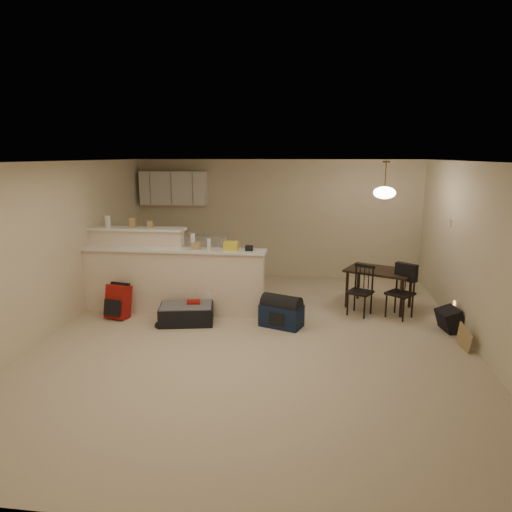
% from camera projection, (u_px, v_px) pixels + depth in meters
% --- Properties ---
extents(room, '(7.00, 7.02, 2.50)m').
position_uv_depth(room, '(257.00, 253.00, 6.35)').
color(room, beige).
rests_on(room, ground).
extents(breakfast_bar, '(3.08, 0.58, 1.39)m').
position_uv_depth(breakfast_bar, '(160.00, 275.00, 7.66)').
color(breakfast_bar, beige).
rests_on(breakfast_bar, ground).
extents(upper_cabinets, '(1.40, 0.34, 0.70)m').
position_uv_depth(upper_cabinets, '(174.00, 188.00, 9.70)').
color(upper_cabinets, white).
rests_on(upper_cabinets, room).
extents(kitchen_counter, '(1.80, 0.60, 0.90)m').
position_uv_depth(kitchen_counter, '(183.00, 256.00, 9.86)').
color(kitchen_counter, white).
rests_on(kitchen_counter, ground).
extents(thermostat, '(0.02, 0.12, 0.12)m').
position_uv_depth(thermostat, '(450.00, 223.00, 7.44)').
color(thermostat, beige).
rests_on(thermostat, room).
extents(jar, '(0.10, 0.10, 0.20)m').
position_uv_depth(jar, '(108.00, 221.00, 7.72)').
color(jar, silver).
rests_on(jar, breakfast_bar).
extents(cereal_box, '(0.10, 0.07, 0.16)m').
position_uv_depth(cereal_box, '(132.00, 223.00, 7.67)').
color(cereal_box, tan).
rests_on(cereal_box, breakfast_bar).
extents(small_box, '(0.08, 0.06, 0.12)m').
position_uv_depth(small_box, '(150.00, 224.00, 7.63)').
color(small_box, tan).
rests_on(small_box, breakfast_bar).
extents(bottle_a, '(0.07, 0.07, 0.26)m').
position_uv_depth(bottle_a, '(193.00, 241.00, 7.37)').
color(bottle_a, silver).
rests_on(bottle_a, breakfast_bar).
extents(bottle_b, '(0.06, 0.06, 0.18)m').
position_uv_depth(bottle_b, '(209.00, 244.00, 7.35)').
color(bottle_b, silver).
rests_on(bottle_b, breakfast_bar).
extents(bag_lump, '(0.22, 0.18, 0.14)m').
position_uv_depth(bag_lump, '(231.00, 246.00, 7.31)').
color(bag_lump, tan).
rests_on(bag_lump, breakfast_bar).
extents(pouch, '(0.12, 0.10, 0.08)m').
position_uv_depth(pouch, '(249.00, 248.00, 7.28)').
color(pouch, tan).
rests_on(pouch, breakfast_bar).
extents(extra_item_x, '(0.14, 0.10, 0.12)m').
position_uv_depth(extra_item_x, '(196.00, 246.00, 7.38)').
color(extra_item_x, tan).
rests_on(extra_item_x, breakfast_bar).
extents(extra_item_y, '(0.12, 0.10, 0.11)m').
position_uv_depth(extra_item_y, '(231.00, 247.00, 7.31)').
color(extra_item_y, tan).
rests_on(extra_item_y, breakfast_bar).
extents(dining_table, '(1.28, 1.10, 0.67)m').
position_uv_depth(dining_table, '(380.00, 274.00, 7.79)').
color(dining_table, black).
rests_on(dining_table, ground).
extents(pendant_lamp, '(0.36, 0.36, 0.62)m').
position_uv_depth(pendant_lamp, '(385.00, 192.00, 7.49)').
color(pendant_lamp, brown).
rests_on(pendant_lamp, room).
extents(dining_chair_near, '(0.48, 0.48, 0.83)m').
position_uv_depth(dining_chair_near, '(360.00, 291.00, 7.46)').
color(dining_chair_near, black).
rests_on(dining_chair_near, ground).
extents(dining_chair_far, '(0.52, 0.51, 0.86)m').
position_uv_depth(dining_chair_far, '(400.00, 292.00, 7.34)').
color(dining_chair_far, black).
rests_on(dining_chair_far, ground).
extents(suitcase, '(0.91, 0.68, 0.28)m').
position_uv_depth(suitcase, '(187.00, 314.00, 7.16)').
color(suitcase, black).
rests_on(suitcase, ground).
extents(red_backpack, '(0.40, 0.30, 0.54)m').
position_uv_depth(red_backpack, '(118.00, 302.00, 7.37)').
color(red_backpack, '#9F1611').
rests_on(red_backpack, ground).
extents(navy_duffel, '(0.71, 0.54, 0.34)m').
position_uv_depth(navy_duffel, '(281.00, 316.00, 7.01)').
color(navy_duffel, '#121F39').
rests_on(navy_duffel, ground).
extents(black_daypack, '(0.34, 0.43, 0.34)m').
position_uv_depth(black_daypack, '(450.00, 320.00, 6.83)').
color(black_daypack, black).
rests_on(black_daypack, ground).
extents(cardboard_sheet, '(0.06, 0.40, 0.30)m').
position_uv_depth(cardboard_sheet, '(464.00, 338.00, 6.19)').
color(cardboard_sheet, tan).
rests_on(cardboard_sheet, ground).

